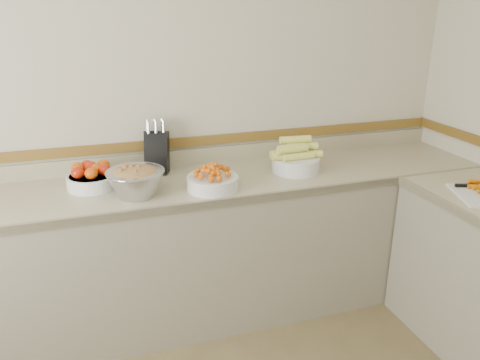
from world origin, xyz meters
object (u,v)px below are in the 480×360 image
object	(u,v)px
corn_bowl	(296,160)
cherry_tomato_bowl	(212,180)
tomato_bowl	(92,177)
knife_block	(157,151)
rhubarb_bowl	(136,180)

from	to	relation	value
corn_bowl	cherry_tomato_bowl	bearing A→B (deg)	-166.59
tomato_bowl	cherry_tomato_bowl	world-z (taller)	cherry_tomato_bowl
knife_block	rhubarb_bowl	size ratio (longest dim) A/B	1.07
knife_block	cherry_tomato_bowl	size ratio (longest dim) A/B	1.15
knife_block	tomato_bowl	xyz separation A→B (m)	(-0.39, -0.14, -0.07)
tomato_bowl	rhubarb_bowl	size ratio (longest dim) A/B	0.90
cherry_tomato_bowl	corn_bowl	bearing A→B (deg)	13.41
tomato_bowl	corn_bowl	bearing A→B (deg)	-4.94
corn_bowl	rhubarb_bowl	distance (m)	0.99
knife_block	corn_bowl	size ratio (longest dim) A/B	1.03
tomato_bowl	corn_bowl	xyz separation A→B (m)	(1.20, -0.10, 0.01)
knife_block	cherry_tomato_bowl	xyz separation A→B (m)	(0.25, -0.38, -0.08)
cherry_tomato_bowl	corn_bowl	size ratio (longest dim) A/B	0.89
knife_block	rhubarb_bowl	bearing A→B (deg)	-115.31
corn_bowl	tomato_bowl	bearing A→B (deg)	175.06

